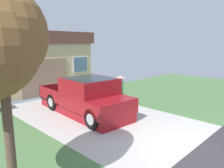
{
  "coord_description": "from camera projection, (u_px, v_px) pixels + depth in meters",
  "views": [
    {
      "loc": [
        -6.2,
        -2.51,
        3.23
      ],
      "look_at": [
        1.03,
        4.52,
        1.31
      ],
      "focal_mm": 34.81,
      "sensor_mm": 36.0,
      "label": 1
    }
  ],
  "objects": [
    {
      "name": "handbag",
      "position": [
        124.0,
        109.0,
        10.41
      ],
      "size": [
        0.33,
        0.19,
        0.38
      ],
      "color": "brown",
      "rests_on": "ground"
    },
    {
      "name": "person_with_hat",
      "position": [
        120.0,
        90.0,
        10.49
      ],
      "size": [
        0.49,
        0.45,
        1.69
      ],
      "rotation": [
        0.0,
        0.0,
        3.32
      ],
      "color": "brown",
      "rests_on": "ground"
    },
    {
      "name": "pickup_truck",
      "position": [
        88.0,
        98.0,
        9.78
      ],
      "size": [
        2.33,
        5.21,
        1.7
      ],
      "rotation": [
        0.0,
        0.0,
        3.07
      ],
      "color": "maroon",
      "rests_on": "ground"
    }
  ]
}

